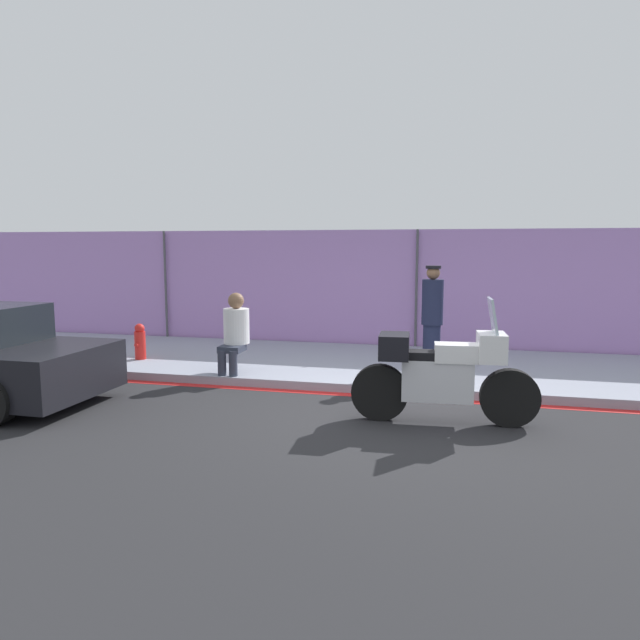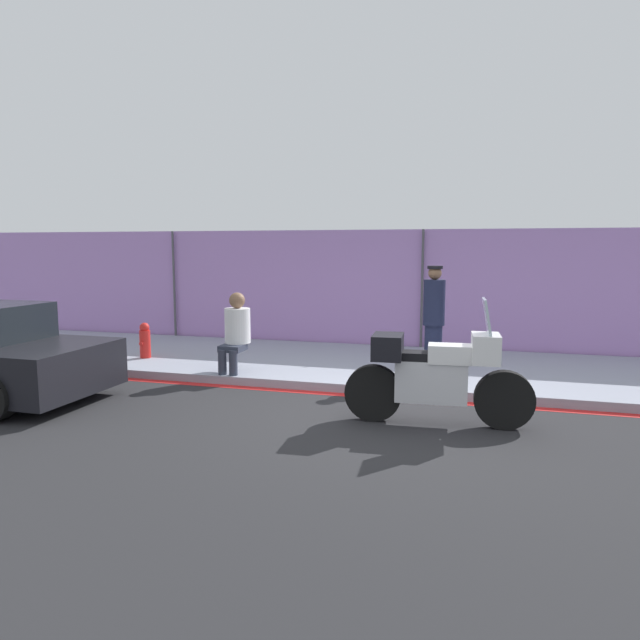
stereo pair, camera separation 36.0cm
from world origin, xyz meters
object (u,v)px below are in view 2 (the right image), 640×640
Objects in this scene: motorcycle at (436,374)px; person_seated_on_curb at (236,328)px; officer_standing at (434,317)px; fire_hydrant at (145,340)px.

person_seated_on_curb is (-3.32, 1.60, 0.20)m from motorcycle.
officer_standing reaches higher than person_seated_on_curb.
officer_standing is at bearing 91.73° from motorcycle.
person_seated_on_curb is 2.16m from fire_hydrant.
officer_standing is 2.65× the size of fire_hydrant.
officer_standing is 5.18m from fire_hydrant.
person_seated_on_curb reaches higher than fire_hydrant.
motorcycle is 3.50× the size of fire_hydrant.
fire_hydrant is at bearing 154.66° from motorcycle.
motorcycle is 3.69m from person_seated_on_curb.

